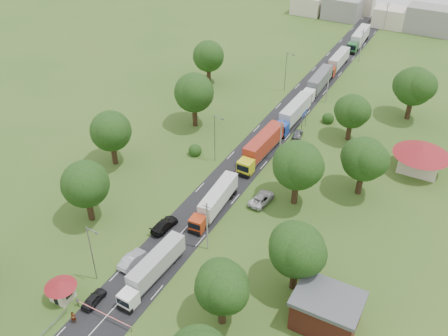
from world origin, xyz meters
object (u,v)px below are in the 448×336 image
Objects in this scene: boom_barrier at (96,310)px; truck_0 at (153,268)px; guard_booth at (61,288)px; pedestrian_near at (73,318)px; car_lane_front at (94,299)px; info_sign at (305,116)px; car_lane_mid at (132,259)px.

boom_barrier is 0.68× the size of truck_0.
guard_booth is 2.25× the size of pedestrian_near.
guard_booth reaches higher than car_lane_front.
info_sign is 50.75m from car_lane_mid.
truck_0 is 3.31× the size of car_lane_front.
car_lane_front is 3.90m from pedestrian_near.
car_lane_front is (-1.62, 1.50, -0.19)m from boom_barrier.
pedestrian_near reaches higher than car_lane_mid.
boom_barrier is 4.73× the size of pedestrian_near.
info_sign reaches higher than pedestrian_near.
info_sign is 0.30× the size of truck_0.
info_sign is 2.10× the size of pedestrian_near.
boom_barrier is at bearing -96.24° from info_sign.
boom_barrier is 2.22m from car_lane_front.
truck_0 is at bearing 71.29° from boom_barrier.
info_sign is 51.12m from truck_0.
car_lane_mid is 12.34m from pedestrian_near.
truck_0 is 2.73× the size of car_lane_mid.
car_lane_mid is at bearing 168.46° from truck_0.
info_sign is at bearing 83.76° from boom_barrier.
boom_barrier is 5.98m from guard_booth.
car_lane_mid reaches higher than boom_barrier.
guard_booth is 10.94m from car_lane_mid.
info_sign reaches higher than truck_0.
car_lane_mid is at bearing -93.97° from car_lane_front.
truck_0 is (3.05, 9.01, 1.11)m from boom_barrier.
boom_barrier is 60.39m from info_sign.
guard_booth is at bearing 68.44° from car_lane_mid.
car_lane_mid is (-1.48, 9.94, -0.07)m from boom_barrier.
info_sign is (12.40, 60.00, 0.84)m from guard_booth.
pedestrian_near is at bearing -29.91° from guard_booth.
guard_booth is 12.67m from truck_0.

